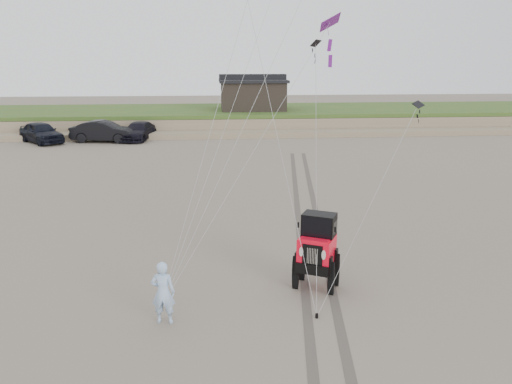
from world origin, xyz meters
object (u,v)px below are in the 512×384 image
truck_c (138,131)px  jeep (316,259)px  man (163,292)px  truck_b (104,131)px  truck_a (41,132)px  cabin (253,94)px

truck_c → jeep: (9.07, -28.47, 0.18)m
truck_c → man: bearing=-69.9°
truck_b → truck_a: bearing=99.7°
truck_c → man: man is taller
cabin → truck_c: 12.46m
man → cabin: bearing=-91.0°
truck_a → truck_b: bearing=-40.9°
truck_b → truck_c: (2.61, 0.87, -0.14)m
truck_a → truck_c: 7.55m
jeep → man: bearing=-132.1°
truck_c → truck_a: bearing=-162.5°
truck_a → jeep: bearing=-99.8°
truck_b → man: truck_b is taller
truck_b → jeep: bearing=-147.2°
truck_a → man: size_ratio=2.92×
truck_b → jeep: jeep is taller
truck_c → truck_b: bearing=-150.6°
truck_b → truck_c: truck_b is taller
jeep → cabin: bearing=115.3°
cabin → truck_a: cabin is taller
cabin → truck_b: (-12.66, -7.79, -2.39)m
jeep → truck_c: bearing=134.6°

